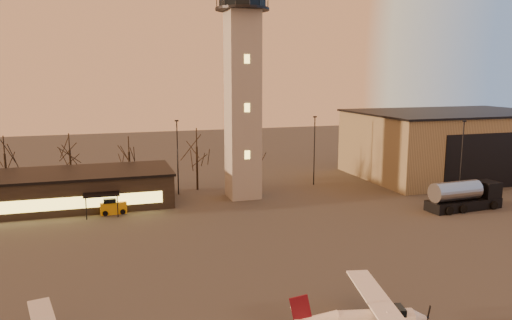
{
  "coord_description": "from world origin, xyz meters",
  "views": [
    {
      "loc": [
        -17.79,
        -32.14,
        16.24
      ],
      "look_at": [
        -3.56,
        13.0,
        8.0
      ],
      "focal_mm": 35.0,
      "sensor_mm": 36.0,
      "label": 1
    }
  ],
  "objects_px": {
    "control_tower": "(243,73)",
    "service_cart": "(113,207)",
    "hangar": "(452,143)",
    "fuel_truck": "(464,198)",
    "terminal": "(67,189)"
  },
  "relations": [
    {
      "from": "control_tower",
      "to": "service_cart",
      "type": "height_order",
      "value": "control_tower"
    },
    {
      "from": "service_cart",
      "to": "hangar",
      "type": "bearing_deg",
      "value": 3.78
    },
    {
      "from": "control_tower",
      "to": "fuel_truck",
      "type": "bearing_deg",
      "value": -30.3
    },
    {
      "from": "hangar",
      "to": "terminal",
      "type": "height_order",
      "value": "hangar"
    },
    {
      "from": "terminal",
      "to": "fuel_truck",
      "type": "bearing_deg",
      "value": -19.12
    },
    {
      "from": "fuel_truck",
      "to": "terminal",
      "type": "bearing_deg",
      "value": 157.27
    },
    {
      "from": "fuel_truck",
      "to": "service_cart",
      "type": "bearing_deg",
      "value": 161.39
    },
    {
      "from": "control_tower",
      "to": "service_cart",
      "type": "distance_m",
      "value": 23.14
    },
    {
      "from": "hangar",
      "to": "terminal",
      "type": "relative_size",
      "value": 1.2
    },
    {
      "from": "hangar",
      "to": "fuel_truck",
      "type": "xyz_separation_m",
      "value": [
        -12.26,
        -17.85,
        -3.75
      ]
    },
    {
      "from": "control_tower",
      "to": "hangar",
      "type": "xyz_separation_m",
      "value": [
        36.0,
        3.98,
        -11.17
      ]
    },
    {
      "from": "hangar",
      "to": "fuel_truck",
      "type": "distance_m",
      "value": 21.98
    },
    {
      "from": "service_cart",
      "to": "terminal",
      "type": "bearing_deg",
      "value": 132.35
    },
    {
      "from": "terminal",
      "to": "fuel_truck",
      "type": "relative_size",
      "value": 2.61
    },
    {
      "from": "hangar",
      "to": "fuel_truck",
      "type": "bearing_deg",
      "value": -124.48
    }
  ]
}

